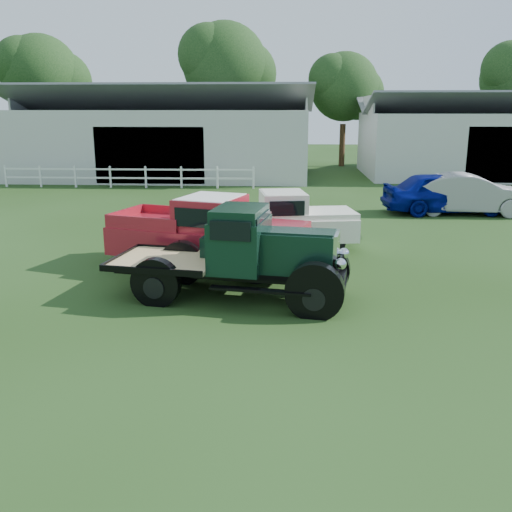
# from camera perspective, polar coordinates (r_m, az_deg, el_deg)

# --- Properties ---
(ground) EXTENTS (120.00, 120.00, 0.00)m
(ground) POSITION_cam_1_polar(r_m,az_deg,el_deg) (12.22, -1.26, -6.18)
(ground) COLOR #19330D
(shed_left) EXTENTS (18.80, 10.20, 5.60)m
(shed_left) POSITION_cam_1_polar(r_m,az_deg,el_deg) (38.25, -8.93, 12.13)
(shed_left) COLOR #B3B3B3
(shed_left) RESTS_ON ground
(shed_right) EXTENTS (16.80, 9.20, 5.20)m
(shed_right) POSITION_cam_1_polar(r_m,az_deg,el_deg) (40.60, 22.45, 11.08)
(shed_right) COLOR #B3B3B3
(shed_right) RESTS_ON ground
(fence_rail) EXTENTS (14.20, 0.16, 1.20)m
(fence_rail) POSITION_cam_1_polar(r_m,az_deg,el_deg) (32.84, -12.67, 7.72)
(fence_rail) COLOR white
(fence_rail) RESTS_ON ground
(tree_a) EXTENTS (6.30, 6.30, 10.50)m
(tree_a) POSITION_cam_1_polar(r_m,az_deg,el_deg) (48.25, -20.58, 14.80)
(tree_a) COLOR black
(tree_a) RESTS_ON ground
(tree_b) EXTENTS (6.90, 6.90, 11.50)m
(tree_b) POSITION_cam_1_polar(r_m,az_deg,el_deg) (45.67, -3.09, 16.36)
(tree_b) COLOR black
(tree_b) RESTS_ON ground
(tree_c) EXTENTS (5.40, 5.40, 9.00)m
(tree_c) POSITION_cam_1_polar(r_m,az_deg,el_deg) (44.58, 8.76, 14.65)
(tree_c) COLOR black
(tree_c) RESTS_ON ground
(vintage_flatbed) EXTENTS (5.76, 3.04, 2.17)m
(vintage_flatbed) POSITION_cam_1_polar(r_m,az_deg,el_deg) (13.13, -2.05, 0.27)
(vintage_flatbed) COLOR black
(vintage_flatbed) RESTS_ON ground
(red_pickup) EXTENTS (5.96, 3.70, 2.03)m
(red_pickup) POSITION_cam_1_polar(r_m,az_deg,el_deg) (15.75, -4.84, 2.39)
(red_pickup) COLOR maroon
(red_pickup) RESTS_ON ground
(white_pickup) EXTENTS (5.11, 2.64, 1.79)m
(white_pickup) POSITION_cam_1_polar(r_m,az_deg,el_deg) (17.86, 2.39, 3.48)
(white_pickup) COLOR white
(white_pickup) RESTS_ON ground
(misc_car_blue) EXTENTS (5.30, 2.54, 1.75)m
(misc_car_blue) POSITION_cam_1_polar(r_m,az_deg,el_deg) (25.38, 18.38, 6.02)
(misc_car_blue) COLOR #030E75
(misc_car_blue) RESTS_ON ground
(misc_car_grey) EXTENTS (5.21, 2.12, 1.68)m
(misc_car_grey) POSITION_cam_1_polar(r_m,az_deg,el_deg) (25.52, 20.52, 5.81)
(misc_car_grey) COLOR gray
(misc_car_grey) RESTS_ON ground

